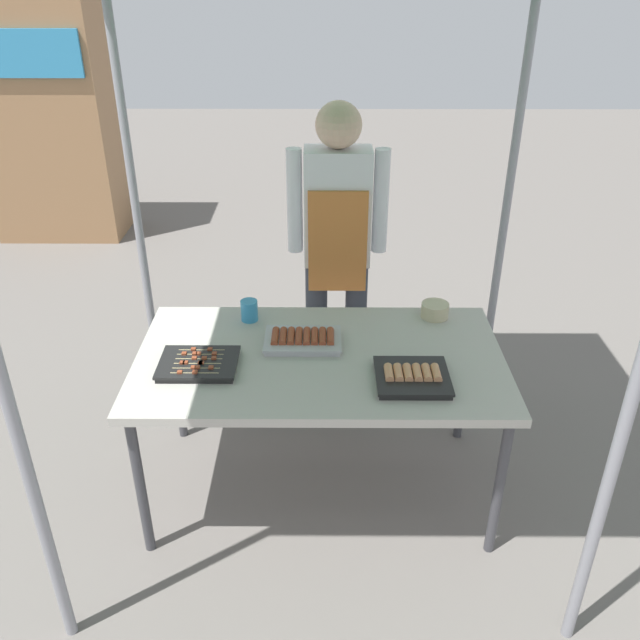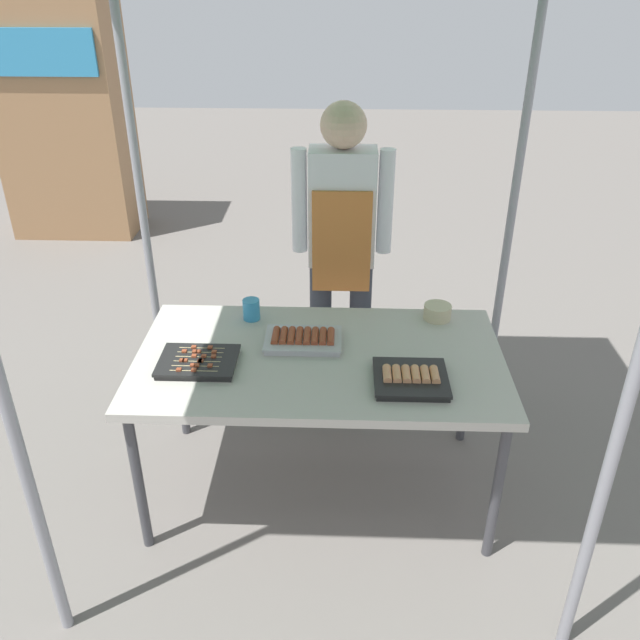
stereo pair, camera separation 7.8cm
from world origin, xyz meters
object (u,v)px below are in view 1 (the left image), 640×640
drink_cup_near_edge (249,310)px  neighbor_stall_left (50,122)px  tray_meat_skewers (199,364)px  vendor_woman (337,234)px  condiment_bowl (435,310)px  tray_pork_links (412,377)px  tray_grilled_sausages (303,339)px  stall_table (320,366)px

drink_cup_near_edge → neighbor_stall_left: neighbor_stall_left is taller
tray_meat_skewers → vendor_woman: vendor_woman is taller
tray_meat_skewers → condiment_bowl: 1.15m
tray_meat_skewers → tray_pork_links: (0.89, -0.10, 0.00)m
condiment_bowl → vendor_woman: bearing=136.4°
condiment_bowl → tray_grilled_sausages: bearing=-157.7°
condiment_bowl → vendor_woman: size_ratio=0.08×
vendor_woman → neighbor_stall_left: 3.56m
tray_meat_skewers → vendor_woman: 1.10m
tray_grilled_sausages → vendor_woman: size_ratio=0.20×
tray_meat_skewers → condiment_bowl: bearing=23.1°
vendor_woman → tray_grilled_sausages: bearing=76.8°
condiment_bowl → tray_meat_skewers: bearing=-156.9°
tray_grilled_sausages → drink_cup_near_edge: 0.34m
tray_meat_skewers → tray_grilled_sausages: bearing=24.2°
tray_meat_skewers → tray_pork_links: size_ratio=1.09×
tray_meat_skewers → drink_cup_near_edge: size_ratio=3.27×
drink_cup_near_edge → tray_grilled_sausages: bearing=-40.4°
tray_grilled_sausages → tray_meat_skewers: bearing=-155.8°
tray_meat_skewers → vendor_woman: (0.60, 0.89, 0.23)m
stall_table → vendor_woman: 0.86m
tray_grilled_sausages → neighbor_stall_left: size_ratio=0.17×
condiment_bowl → neighbor_stall_left: (-2.91, 3.03, 0.22)m
drink_cup_near_edge → neighbor_stall_left: (-2.02, 3.07, 0.20)m
stall_table → neighbor_stall_left: neighbor_stall_left is taller
drink_cup_near_edge → tray_pork_links: bearing=-35.7°
stall_table → vendor_woman: vendor_woman is taller
condiment_bowl → stall_table: bearing=-147.0°
tray_grilled_sausages → drink_cup_near_edge: drink_cup_near_edge is taller
stall_table → tray_pork_links: (0.38, -0.19, 0.07)m
tray_pork_links → condiment_bowl: size_ratio=2.30×
tray_pork_links → drink_cup_near_edge: bearing=144.3°
stall_table → condiment_bowl: size_ratio=12.20×
stall_table → tray_pork_links: size_ratio=5.31×
stall_table → tray_grilled_sausages: 0.15m
tray_grilled_sausages → tray_meat_skewers: size_ratio=1.04×
condiment_bowl → drink_cup_near_edge: size_ratio=1.30×
drink_cup_near_edge → vendor_woman: bearing=48.5°
tray_pork_links → condiment_bowl: 0.58m
tray_grilled_sausages → condiment_bowl: size_ratio=2.60×
tray_meat_skewers → vendor_woman: bearing=56.2°
stall_table → condiment_bowl: 0.66m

